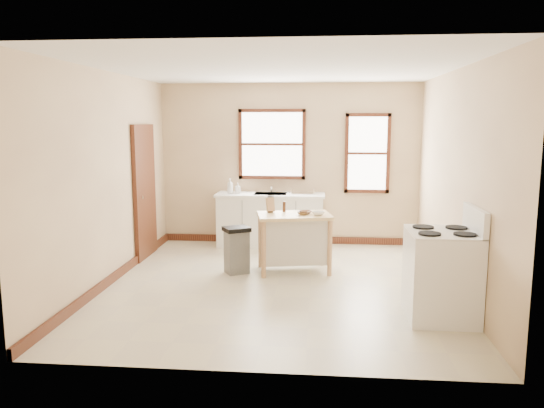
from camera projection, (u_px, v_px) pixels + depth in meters
The scene contains 23 objects.
floor at pixel (277, 285), 7.04m from camera, with size 5.00×5.00×0.00m, color beige.
ceiling at pixel (278, 68), 6.61m from camera, with size 5.00×5.00×0.00m, color white.
wall_back at pixel (289, 164), 9.28m from camera, with size 4.50×0.04×2.80m, color beige.
wall_left at pixel (109, 178), 7.03m from camera, with size 0.04×5.00×2.80m, color beige.
wall_right at pixel (457, 182), 6.62m from camera, with size 0.04×5.00×2.80m, color beige.
window_main at pixel (272, 144), 9.24m from camera, with size 1.17×0.06×1.22m, color #37140F, non-canonical shape.
window_side at pixel (367, 153), 9.11m from camera, with size 0.77×0.06×1.37m, color #37140F, non-canonical shape.
door_left at pixel (145, 192), 8.36m from camera, with size 0.06×0.90×2.10m, color #37140F.
baseboard_back at pixel (289, 239), 9.46m from camera, with size 4.50×0.04×0.12m, color #37140F.
baseboard_left at pixel (116, 276), 7.23m from camera, with size 0.04×5.00×0.12m, color #37140F.
sink_counter at pixel (270, 220), 9.16m from camera, with size 1.86×0.62×0.92m, color white, non-canonical shape.
faucet at pixel (271, 186), 9.25m from camera, with size 0.03×0.03×0.22m, color silver.
soap_bottle_a at pixel (230, 186), 9.04m from camera, with size 0.10×0.10×0.26m, color #B2B2B2.
soap_bottle_b at pixel (238, 188), 9.08m from camera, with size 0.08×0.09×0.18m, color #B2B2B2.
dish_rack at pixel (303, 191), 9.05m from camera, with size 0.40×0.30×0.10m, color silver, non-canonical shape.
kitchen_island at pixel (294, 243), 7.61m from camera, with size 1.03×0.65×0.84m, color #FDD695, non-canonical shape.
knife_block at pixel (270, 205), 7.69m from camera, with size 0.10×0.10×0.20m, color #D7B671, non-canonical shape.
pepper_grinder at pixel (284, 207), 7.71m from camera, with size 0.04×0.04×0.15m, color #422412.
bowl_a at pixel (303, 213), 7.49m from camera, with size 0.17×0.17×0.04m, color brown.
bowl_b at pixel (306, 212), 7.59m from camera, with size 0.17×0.17×0.04m, color brown.
bowl_c at pixel (318, 213), 7.44m from camera, with size 0.17×0.17×0.05m, color white.
trash_bin at pixel (237, 250), 7.54m from camera, with size 0.34×0.29×0.67m, color slate, non-canonical shape.
gas_stove at pixel (442, 263), 5.77m from camera, with size 0.78×0.79×1.24m, color white, non-canonical shape.
Camera 1 is at (0.55, -6.77, 2.15)m, focal length 35.00 mm.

